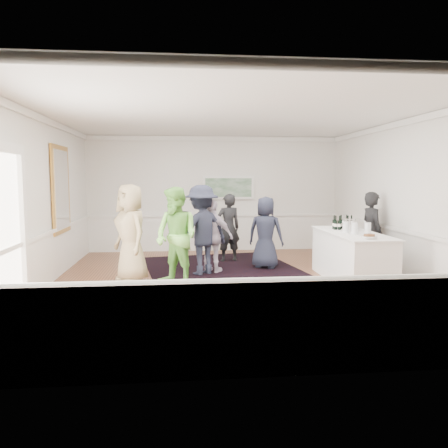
{
  "coord_description": "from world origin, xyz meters",
  "views": [
    {
      "loc": [
        -0.93,
        -8.23,
        2.04
      ],
      "look_at": [
        -0.1,
        0.2,
        1.15
      ],
      "focal_mm": 35.0,
      "sensor_mm": 36.0,
      "label": 1
    }
  ],
  "objects": [
    {
      "name": "floor",
      "position": [
        0.0,
        0.0,
        0.0
      ],
      "size": [
        8.0,
        8.0,
        0.0
      ],
      "primitive_type": "plane",
      "color": "brown",
      "rests_on": "ground"
    },
    {
      "name": "ceiling",
      "position": [
        0.0,
        0.0,
        3.2
      ],
      "size": [
        7.0,
        8.0,
        0.02
      ],
      "primitive_type": "cube",
      "color": "white",
      "rests_on": "wall_back"
    },
    {
      "name": "wall_left",
      "position": [
        -3.5,
        0.0,
        1.6
      ],
      "size": [
        0.02,
        8.0,
        3.2
      ],
      "primitive_type": "cube",
      "color": "white",
      "rests_on": "floor"
    },
    {
      "name": "wall_right",
      "position": [
        3.5,
        0.0,
        1.6
      ],
      "size": [
        0.02,
        8.0,
        3.2
      ],
      "primitive_type": "cube",
      "color": "white",
      "rests_on": "floor"
    },
    {
      "name": "wall_back",
      "position": [
        0.0,
        4.0,
        1.6
      ],
      "size": [
        7.0,
        0.02,
        3.2
      ],
      "primitive_type": "cube",
      "color": "white",
      "rests_on": "floor"
    },
    {
      "name": "wall_front",
      "position": [
        0.0,
        -4.0,
        1.6
      ],
      "size": [
        7.0,
        0.02,
        3.2
      ],
      "primitive_type": "cube",
      "color": "white",
      "rests_on": "floor"
    },
    {
      "name": "wainscoting",
      "position": [
        0.0,
        0.0,
        0.5
      ],
      "size": [
        7.0,
        8.0,
        1.0
      ],
      "primitive_type": null,
      "color": "white",
      "rests_on": "floor"
    },
    {
      "name": "mirror",
      "position": [
        -3.45,
        1.3,
        1.8
      ],
      "size": [
        0.05,
        1.25,
        1.85
      ],
      "color": "gold",
      "rests_on": "wall_left"
    },
    {
      "name": "doorway",
      "position": [
        -3.45,
        -1.9,
        1.42
      ],
      "size": [
        0.1,
        1.78,
        2.56
      ],
      "color": "white",
      "rests_on": "wall_left"
    },
    {
      "name": "landscape_painting",
      "position": [
        0.4,
        3.95,
        1.78
      ],
      "size": [
        1.44,
        0.06,
        0.66
      ],
      "color": "white",
      "rests_on": "wall_back"
    },
    {
      "name": "area_rug",
      "position": [
        0.03,
        1.09,
        0.01
      ],
      "size": [
        3.92,
        4.76,
        0.02
      ],
      "primitive_type": "cube",
      "rotation": [
        0.0,
        0.0,
        0.16
      ],
      "color": "black",
      "rests_on": "floor"
    },
    {
      "name": "serving_table",
      "position": [
        2.42,
        -0.01,
        0.49
      ],
      "size": [
        0.92,
        2.42,
        0.98
      ],
      "color": "white",
      "rests_on": "floor"
    },
    {
      "name": "bartender",
      "position": [
        3.2,
        0.82,
        0.87
      ],
      "size": [
        0.47,
        0.67,
        1.75
      ],
      "primitive_type": "imported",
      "rotation": [
        0.0,
        0.0,
        1.66
      ],
      "color": "black",
      "rests_on": "floor"
    },
    {
      "name": "guest_tan",
      "position": [
        -1.92,
        0.42,
        0.96
      ],
      "size": [
        1.02,
        1.12,
        1.93
      ],
      "primitive_type": "imported",
      "rotation": [
        0.0,
        0.0,
        -1.0
      ],
      "color": "tan",
      "rests_on": "floor"
    },
    {
      "name": "guest_green",
      "position": [
        -1.02,
        -0.0,
        0.94
      ],
      "size": [
        1.15,
        1.14,
        1.88
      ],
      "primitive_type": "imported",
      "rotation": [
        0.0,
        0.0,
        -0.75
      ],
      "color": "#72C24D",
      "rests_on": "floor"
    },
    {
      "name": "guest_lilac",
      "position": [
        -0.25,
        1.05,
        0.79
      ],
      "size": [
        0.99,
        0.8,
        1.58
      ],
      "primitive_type": "imported",
      "rotation": [
        0.0,
        0.0,
        2.62
      ],
      "color": "silver",
      "rests_on": "floor"
    },
    {
      "name": "guest_dark_a",
      "position": [
        -0.5,
        0.9,
        0.95
      ],
      "size": [
        1.42,
        1.23,
        1.9
      ],
      "primitive_type": "imported",
      "rotation": [
        0.0,
        0.0,
        3.67
      ],
      "color": "#1E2233",
      "rests_on": "floor"
    },
    {
      "name": "guest_dark_b",
      "position": [
        0.21,
        2.28,
        0.83
      ],
      "size": [
        0.69,
        0.54,
        1.66
      ],
      "primitive_type": "imported",
      "rotation": [
        0.0,
        0.0,
        3.39
      ],
      "color": "black",
      "rests_on": "floor"
    },
    {
      "name": "guest_navy",
      "position": [
        0.97,
        1.4,
        0.82
      ],
      "size": [
        0.94,
        0.8,
        1.63
      ],
      "primitive_type": "imported",
      "rotation": [
        0.0,
        0.0,
        2.72
      ],
      "color": "#1E2233",
      "rests_on": "floor"
    },
    {
      "name": "wine_bottles",
      "position": [
        2.41,
        0.51,
        1.13
      ],
      "size": [
        0.43,
        0.26,
        0.31
      ],
      "color": "black",
      "rests_on": "serving_table"
    },
    {
      "name": "juice_pitchers",
      "position": [
        2.4,
        -0.22,
        1.1
      ],
      "size": [
        0.46,
        0.35,
        0.24
      ],
      "color": "#76B841",
      "rests_on": "serving_table"
    },
    {
      "name": "ice_bucket",
      "position": [
        2.46,
        0.25,
        1.09
      ],
      "size": [
        0.26,
        0.26,
        0.25
      ],
      "primitive_type": "cylinder",
      "color": "silver",
      "rests_on": "serving_table"
    },
    {
      "name": "nut_bowl",
      "position": [
        2.36,
        -0.91,
        1.02
      ],
      "size": [
        0.26,
        0.26,
        0.08
      ],
      "color": "white",
      "rests_on": "serving_table"
    }
  ]
}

